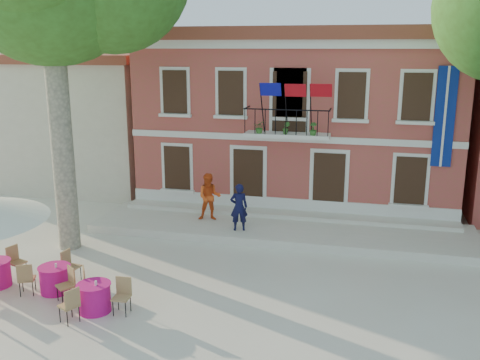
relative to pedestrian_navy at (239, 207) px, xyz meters
name	(u,v)px	position (x,y,z in m)	size (l,w,h in m)	color
ground	(192,275)	(-0.62, -3.50, -1.17)	(90.00, 90.00, 0.00)	beige
main_building	(302,114)	(1.38, 6.48, 2.62)	(13.50, 9.59, 7.50)	#A3503A
neighbor_west	(85,116)	(-10.12, 7.50, 2.05)	(9.40, 9.40, 6.40)	beige
terrace	(281,229)	(1.38, 0.90, -1.02)	(14.00, 3.40, 0.30)	silver
pedestrian_navy	(239,207)	(0.00, 0.00, 0.00)	(0.63, 0.41, 1.73)	#0F1033
pedestrian_orange	(209,197)	(-1.37, 0.89, 0.04)	(0.88, 0.69, 1.81)	#EF541C
cafe_table_1	(94,296)	(-2.36, -6.27, -0.74)	(1.67, 1.87, 0.95)	#C61275
cafe_table_3	(55,278)	(-4.00, -5.49, -0.74)	(1.86, 1.72, 0.95)	#C61275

